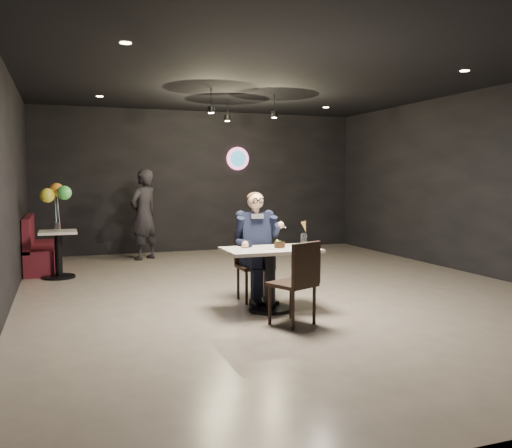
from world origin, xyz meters
name	(u,v)px	position (x,y,z in m)	size (l,w,h in m)	color
floor	(281,290)	(0.00, 0.00, 0.00)	(9.00, 9.00, 0.00)	gray
wall_sign	(238,159)	(0.80, 4.47, 2.00)	(0.50, 0.06, 0.50)	pink
pendant_lights	(237,102)	(0.00, 2.00, 2.88)	(1.40, 1.20, 0.36)	black
main_table	(270,279)	(-0.57, -1.01, 0.38)	(1.10, 0.70, 0.75)	white
chair_far	(255,265)	(-0.57, -0.46, 0.46)	(0.42, 0.46, 0.92)	black
chair_near	(292,282)	(-0.57, -1.66, 0.46)	(0.42, 0.46, 0.92)	black
seated_man	(255,245)	(-0.57, -0.46, 0.72)	(0.60, 0.80, 1.44)	black
dessert_plate	(275,248)	(-0.53, -1.08, 0.76)	(0.22, 0.22, 0.01)	white
cake_slice	(280,245)	(-0.48, -1.09, 0.80)	(0.10, 0.08, 0.07)	black
mint_leaf	(278,241)	(-0.51, -1.11, 0.84)	(0.07, 0.04, 0.01)	#2F802A
sundae_glass	(304,240)	(-0.15, -1.06, 0.83)	(0.07, 0.07, 0.17)	silver
wafer_cone	(305,227)	(-0.13, -1.04, 0.99)	(0.06, 0.06, 0.13)	tan
booth_bench	(40,243)	(-3.25, 3.07, 0.46)	(0.46, 1.85, 0.93)	#4B1019
side_table	(59,256)	(-2.95, 2.07, 0.36)	(0.57, 0.57, 0.71)	white
balloon_vase	(58,227)	(-2.95, 2.07, 0.82)	(0.09, 0.09, 0.14)	silver
balloon_bunch	(57,200)	(-2.95, 2.07, 1.24)	(0.41, 0.41, 0.67)	#FDF035
passerby	(144,215)	(-1.39, 3.58, 0.87)	(0.64, 0.42, 1.75)	black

